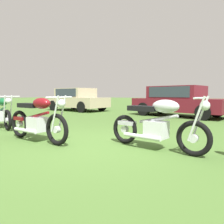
# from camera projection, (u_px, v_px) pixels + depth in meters

# --- Properties ---
(ground_plane) EXTENTS (120.00, 120.00, 0.00)m
(ground_plane) POSITION_uv_depth(u_px,v_px,m) (89.00, 144.00, 4.47)
(ground_plane) COLOR #476B2D
(motorcycle_green) EXTENTS (1.89, 0.93, 1.02)m
(motorcycle_green) POSITION_uv_depth(u_px,v_px,m) (2.00, 113.00, 6.62)
(motorcycle_green) COLOR black
(motorcycle_green) RESTS_ON ground
(motorcycle_maroon) EXTENTS (2.03, 0.64, 1.02)m
(motorcycle_maroon) POSITION_uv_depth(u_px,v_px,m) (37.00, 119.00, 4.70)
(motorcycle_maroon) COLOR black
(motorcycle_maroon) RESTS_ON ground
(motorcycle_silver) EXTENTS (2.04, 0.70, 1.02)m
(motorcycle_silver) POSITION_uv_depth(u_px,v_px,m) (156.00, 124.00, 4.00)
(motorcycle_silver) COLOR black
(motorcycle_silver) RESTS_ON ground
(car_beige) EXTENTS (4.24, 2.36, 1.43)m
(car_beige) POSITION_uv_depth(u_px,v_px,m) (77.00, 98.00, 13.71)
(car_beige) COLOR #BCAD8C
(car_beige) RESTS_ON ground
(car_burgundy) EXTENTS (4.57, 2.67, 1.43)m
(car_burgundy) POSITION_uv_depth(u_px,v_px,m) (178.00, 100.00, 10.12)
(car_burgundy) COLOR maroon
(car_burgundy) RESTS_ON ground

